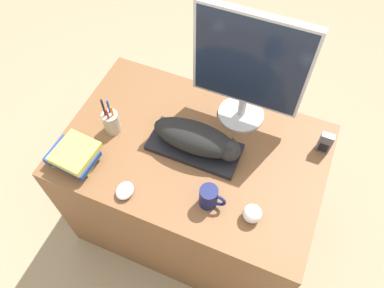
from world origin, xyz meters
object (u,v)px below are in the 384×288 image
object	(u,v)px
phone	(325,143)
computer_mouse	(125,191)
monitor	(249,67)
baseball	(252,213)
book_stack	(74,156)
cat	(199,139)
keyboard	(194,147)
pen_cup	(111,122)
coffee_mug	(209,197)

from	to	relation	value
phone	computer_mouse	bearing A→B (deg)	-143.35
monitor	baseball	xyz separation A→B (m)	(0.19, -0.45, -0.27)
monitor	phone	size ratio (longest dim) A/B	5.16
book_stack	monitor	bearing A→B (deg)	41.65
cat	book_stack	world-z (taller)	cat
baseball	monitor	bearing A→B (deg)	113.31
keyboard	baseball	xyz separation A→B (m)	(0.32, -0.20, 0.02)
pen_cup	phone	size ratio (longest dim) A/B	1.86
baseball	book_stack	size ratio (longest dim) A/B	0.36
pen_cup	book_stack	world-z (taller)	pen_cup
monitor	keyboard	bearing A→B (deg)	-117.11
keyboard	phone	distance (m)	0.54
coffee_mug	book_stack	xyz separation A→B (m)	(-0.58, -0.04, -0.01)
monitor	cat	bearing A→B (deg)	-113.57
keyboard	coffee_mug	xyz separation A→B (m)	(0.15, -0.21, 0.04)
computer_mouse	book_stack	size ratio (longest dim) A/B	0.41
pen_cup	phone	world-z (taller)	pen_cup
coffee_mug	phone	size ratio (longest dim) A/B	1.00
phone	book_stack	xyz separation A→B (m)	(-0.93, -0.45, -0.01)
monitor	coffee_mug	size ratio (longest dim) A/B	5.18
coffee_mug	book_stack	bearing A→B (deg)	-176.40
cat	phone	size ratio (longest dim) A/B	3.57
coffee_mug	baseball	xyz separation A→B (m)	(0.17, 0.01, -0.01)
keyboard	book_stack	xyz separation A→B (m)	(-0.43, -0.25, 0.03)
coffee_mug	baseball	distance (m)	0.17
computer_mouse	pen_cup	distance (m)	0.32
monitor	book_stack	world-z (taller)	monitor
coffee_mug	pen_cup	world-z (taller)	pen_cup
keyboard	baseball	bearing A→B (deg)	-32.75
pen_cup	phone	bearing A→B (deg)	15.86
keyboard	computer_mouse	world-z (taller)	computer_mouse
keyboard	book_stack	bearing A→B (deg)	-149.95
pen_cup	book_stack	bearing A→B (deg)	-106.38
phone	baseball	bearing A→B (deg)	-114.19
keyboard	coffee_mug	distance (m)	0.26
phone	monitor	bearing A→B (deg)	173.64
monitor	book_stack	bearing A→B (deg)	-138.35
phone	keyboard	bearing A→B (deg)	-158.03
coffee_mug	baseball	bearing A→B (deg)	2.16
coffee_mug	book_stack	distance (m)	0.58
baseball	book_stack	xyz separation A→B (m)	(-0.75, -0.04, 0.01)
computer_mouse	baseball	bearing A→B (deg)	10.81
computer_mouse	coffee_mug	bearing A→B (deg)	15.22
computer_mouse	book_stack	world-z (taller)	book_stack
cat	phone	distance (m)	0.52
cat	coffee_mug	size ratio (longest dim) A/B	3.58
cat	phone	bearing A→B (deg)	22.73
computer_mouse	phone	distance (m)	0.84
keyboard	baseball	distance (m)	0.38
computer_mouse	book_stack	bearing A→B (deg)	168.75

